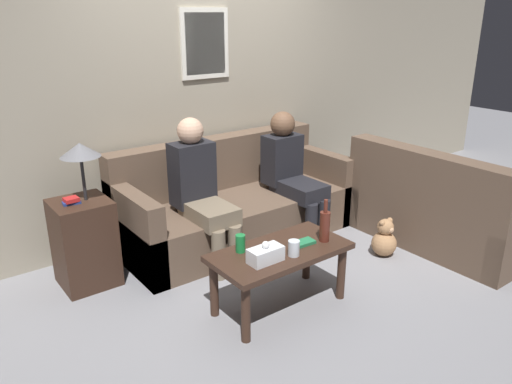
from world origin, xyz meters
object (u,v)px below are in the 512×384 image
(couch_main, at_px, (234,205))
(couch_side, at_px, (441,210))
(person_left, at_px, (201,188))
(drinking_glass, at_px, (294,248))
(wine_bottle, at_px, (325,225))
(teddy_bear, at_px, (384,240))
(coffee_table, at_px, (280,259))
(person_right, at_px, (291,170))

(couch_main, xyz_separation_m, couch_side, (1.39, -1.22, 0.00))
(person_left, bearing_deg, drinking_glass, -86.81)
(person_left, bearing_deg, wine_bottle, -69.83)
(person_left, height_order, teddy_bear, person_left)
(coffee_table, height_order, person_right, person_right)
(coffee_table, height_order, person_left, person_left)
(drinking_glass, distance_m, teddy_bear, 1.26)
(coffee_table, height_order, drinking_glass, drinking_glass)
(wine_bottle, distance_m, person_left, 1.10)
(wine_bottle, height_order, teddy_bear, wine_bottle)
(couch_side, bearing_deg, couch_main, 48.88)
(drinking_glass, bearing_deg, coffee_table, 96.45)
(coffee_table, relative_size, person_right, 0.86)
(wine_bottle, bearing_deg, person_left, 110.17)
(couch_side, distance_m, coffee_table, 1.81)
(couch_side, height_order, coffee_table, couch_side)
(couch_main, relative_size, teddy_bear, 6.38)
(wine_bottle, xyz_separation_m, person_left, (-0.38, 1.03, 0.07))
(person_left, bearing_deg, teddy_bear, -35.21)
(couch_side, distance_m, wine_bottle, 1.50)
(couch_side, bearing_deg, wine_bottle, 90.97)
(couch_side, relative_size, person_left, 1.30)
(couch_main, bearing_deg, couch_side, -41.12)
(couch_side, xyz_separation_m, person_right, (-0.91, 0.99, 0.30))
(couch_main, height_order, couch_side, same)
(person_right, bearing_deg, drinking_glass, -130.13)
(couch_side, xyz_separation_m, drinking_glass, (-1.80, -0.07, 0.19))
(couch_side, relative_size, drinking_glass, 14.52)
(wine_bottle, bearing_deg, person_right, 60.71)
(coffee_table, bearing_deg, teddy_bear, 3.12)
(couch_main, relative_size, wine_bottle, 6.89)
(couch_side, xyz_separation_m, coffee_table, (-1.81, 0.06, 0.07))
(couch_main, bearing_deg, coffee_table, -109.84)
(coffee_table, bearing_deg, wine_bottle, -13.81)
(couch_main, xyz_separation_m, person_right, (0.48, -0.23, 0.30))
(wine_bottle, bearing_deg, teddy_bear, 9.58)
(drinking_glass, distance_m, person_right, 1.38)
(drinking_glass, bearing_deg, person_left, 93.19)
(wine_bottle, distance_m, person_right, 1.16)
(person_right, bearing_deg, coffee_table, -134.09)
(couch_side, relative_size, teddy_bear, 4.61)
(wine_bottle, relative_size, teddy_bear, 0.93)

